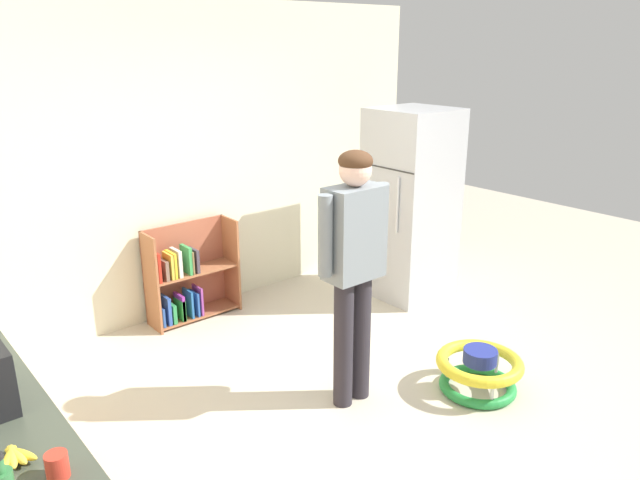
{
  "coord_description": "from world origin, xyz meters",
  "views": [
    {
      "loc": [
        -2.44,
        -2.41,
        2.36
      ],
      "look_at": [
        0.13,
        0.67,
        1.04
      ],
      "focal_mm": 34.12,
      "sensor_mm": 36.0,
      "label": 1
    }
  ],
  "objects_px": {
    "baby_walker": "(479,370)",
    "banana_bunch": "(15,456)",
    "standing_person": "(354,257)",
    "red_cup": "(57,466)",
    "refrigerator": "(410,204)",
    "bookshelf": "(186,278)"
  },
  "relations": [
    {
      "from": "baby_walker",
      "to": "red_cup",
      "type": "relative_size",
      "value": 6.36
    },
    {
      "from": "baby_walker",
      "to": "banana_bunch",
      "type": "distance_m",
      "value": 3.03
    },
    {
      "from": "refrigerator",
      "to": "baby_walker",
      "type": "xyz_separation_m",
      "value": [
        -0.94,
        -1.53,
        -0.73
      ]
    },
    {
      "from": "refrigerator",
      "to": "red_cup",
      "type": "distance_m",
      "value": 4.16
    },
    {
      "from": "standing_person",
      "to": "banana_bunch",
      "type": "bearing_deg",
      "value": -166.17
    },
    {
      "from": "refrigerator",
      "to": "bookshelf",
      "type": "relative_size",
      "value": 2.09
    },
    {
      "from": "baby_walker",
      "to": "refrigerator",
      "type": "bearing_deg",
      "value": 58.45
    },
    {
      "from": "baby_walker",
      "to": "bookshelf",
      "type": "bearing_deg",
      "value": 112.6
    },
    {
      "from": "refrigerator",
      "to": "banana_bunch",
      "type": "bearing_deg",
      "value": -157.92
    },
    {
      "from": "refrigerator",
      "to": "banana_bunch",
      "type": "height_order",
      "value": "refrigerator"
    },
    {
      "from": "refrigerator",
      "to": "red_cup",
      "type": "xyz_separation_m",
      "value": [
        -3.77,
        -1.75,
        0.06
      ]
    },
    {
      "from": "refrigerator",
      "to": "baby_walker",
      "type": "relative_size",
      "value": 2.95
    },
    {
      "from": "refrigerator",
      "to": "baby_walker",
      "type": "bearing_deg",
      "value": -121.55
    },
    {
      "from": "baby_walker",
      "to": "banana_bunch",
      "type": "xyz_separation_m",
      "value": [
        -2.93,
        -0.04,
        0.77
      ]
    },
    {
      "from": "bookshelf",
      "to": "baby_walker",
      "type": "height_order",
      "value": "bookshelf"
    },
    {
      "from": "bookshelf",
      "to": "refrigerator",
      "type": "bearing_deg",
      "value": -23.85
    },
    {
      "from": "standing_person",
      "to": "refrigerator",
      "type": "bearing_deg",
      "value": 31.38
    },
    {
      "from": "refrigerator",
      "to": "banana_bunch",
      "type": "xyz_separation_m",
      "value": [
        -3.87,
        -1.57,
        0.04
      ]
    },
    {
      "from": "bookshelf",
      "to": "baby_walker",
      "type": "distance_m",
      "value": 2.59
    },
    {
      "from": "standing_person",
      "to": "red_cup",
      "type": "xyz_separation_m",
      "value": [
        -2.08,
        -0.71,
        -0.1
      ]
    },
    {
      "from": "red_cup",
      "to": "baby_walker",
      "type": "bearing_deg",
      "value": 4.41
    },
    {
      "from": "refrigerator",
      "to": "baby_walker",
      "type": "distance_m",
      "value": 1.94
    }
  ]
}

